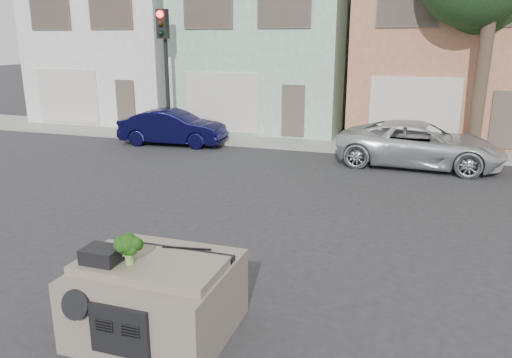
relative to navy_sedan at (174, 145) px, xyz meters
The scene contains 13 objects.
ground_plane 10.35m from the navy_sedan, 55.96° to the right, with size 120.00×120.00×0.00m, color #303033.
sidewalk 6.10m from the navy_sedan, 18.35° to the left, with size 40.00×3.00×0.15m, color gray.
townhouse_white 8.74m from the navy_sedan, 131.32° to the left, with size 7.20×8.20×7.55m, color white.
townhouse_mint 7.39m from the navy_sedan, 68.82° to the left, with size 7.20×8.20×7.55m, color #A2CDAF.
townhouse_tan 12.05m from the navy_sedan, 31.16° to the left, with size 7.20×8.20×7.55m, color tan.
navy_sedan is the anchor object (origin of this frame).
silver_pickup 9.06m from the navy_sedan, ahead, with size 2.36×5.12×1.42m, color silver.
traffic_signal 2.80m from the navy_sedan, 127.44° to the left, with size 0.40×0.40×5.10m, color black.
tree_near 11.66m from the navy_sedan, ahead, with size 4.40×4.00×8.50m, color #1D3C1B.
car_dashboard 12.96m from the navy_sedan, 63.42° to the right, with size 2.00×1.80×1.12m, color #7C6F5E.
instrument_hump 13.07m from the navy_sedan, 66.39° to the right, with size 0.48×0.38×0.20m, color black.
wiper_arm 12.79m from the navy_sedan, 61.52° to the right, with size 0.70×0.03×0.02m, color black.
broccoli 13.18m from the navy_sedan, 64.81° to the right, with size 0.35×0.35×0.42m, color #16380D.
Camera 1 is at (3.22, -8.41, 3.94)m, focal length 35.00 mm.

